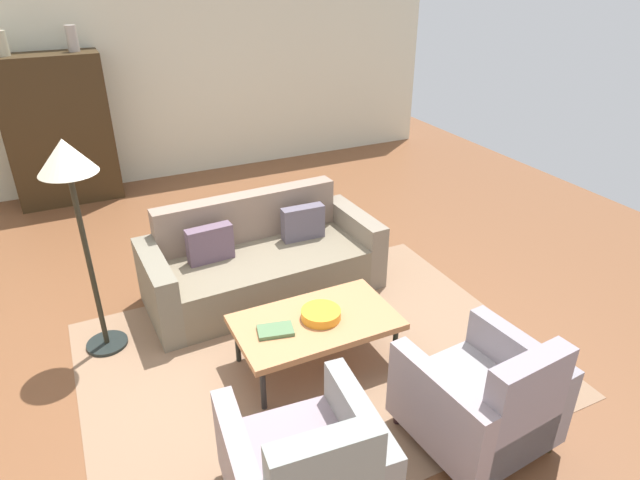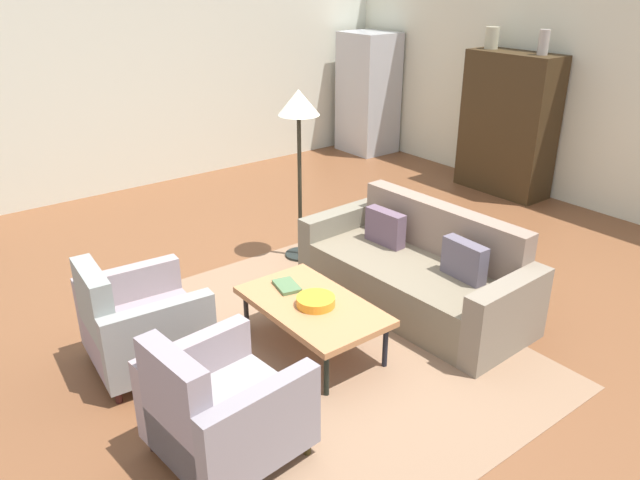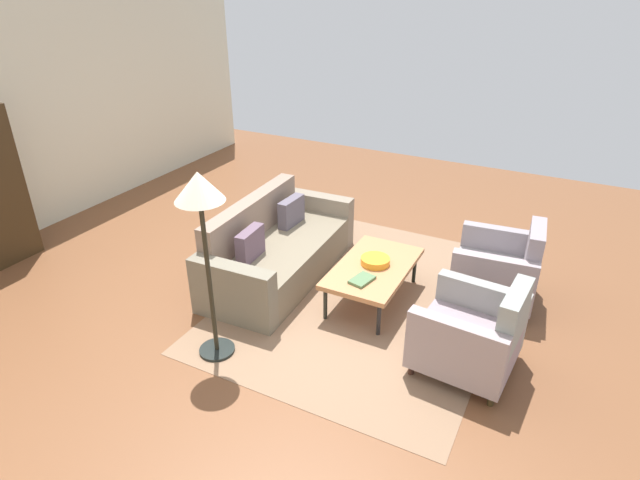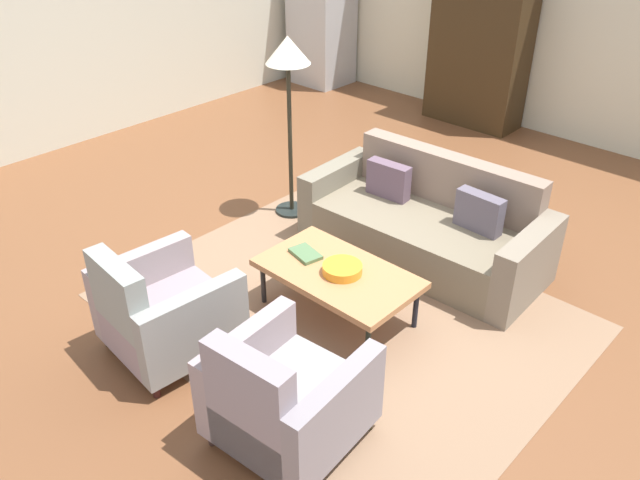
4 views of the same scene
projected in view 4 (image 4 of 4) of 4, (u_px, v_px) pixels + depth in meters
ground_plane at (357, 263)px, 5.63m from camera, size 10.28×10.28×0.00m
wall_back at (584, 21)px, 7.37m from camera, size 8.57×0.12×2.80m
wall_left at (75, 20)px, 7.39m from camera, size 0.12×7.92×2.80m
area_rug at (341, 310)px, 5.05m from camera, size 3.40×2.60×0.01m
couch at (428, 226)px, 5.61m from camera, size 2.13×0.98×0.86m
coffee_table at (338, 275)px, 4.83m from camera, size 1.20×0.70×0.41m
armchair_left at (161, 314)px, 4.46m from camera, size 0.86×0.86×0.88m
armchair_right at (283, 402)px, 3.76m from camera, size 0.87×0.87×0.88m
fruit_bowl at (342, 269)px, 4.76m from camera, size 0.30×0.30×0.07m
book_stack at (306, 254)px, 4.98m from camera, size 0.28×0.21×0.03m
cabinet at (479, 53)px, 8.05m from camera, size 1.20×0.51×1.80m
refrigerator at (321, 20)px, 9.48m from camera, size 0.80×0.73×1.85m
floor_lamp at (288, 68)px, 5.67m from camera, size 0.40×0.40×1.72m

